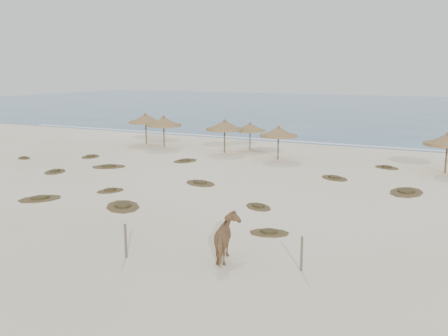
{
  "coord_description": "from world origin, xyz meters",
  "views": [
    {
      "loc": [
        14.61,
        -20.27,
        6.78
      ],
      "look_at": [
        1.89,
        5.0,
        1.26
      ],
      "focal_mm": 40.0,
      "sensor_mm": 36.0,
      "label": 1
    }
  ],
  "objects": [
    {
      "name": "ground",
      "position": [
        0.0,
        0.0,
        0.0
      ],
      "size": [
        160.0,
        160.0,
        0.0
      ],
      "primitive_type": "plane",
      "color": "#FCEFCF",
      "rests_on": "ground"
    },
    {
      "name": "ocean",
      "position": [
        0.0,
        75.0,
        0.0
      ],
      "size": [
        200.0,
        100.0,
        0.01
      ],
      "primitive_type": "cube",
      "color": "#2A5580",
      "rests_on": "ground"
    },
    {
      "name": "foam_line",
      "position": [
        0.0,
        26.0,
        0.0
      ],
      "size": [
        70.0,
        0.6,
        0.01
      ],
      "primitive_type": "cube",
      "color": "white",
      "rests_on": "ground"
    },
    {
      "name": "palapa_0",
      "position": [
        -13.08,
        18.31,
        2.31
      ],
      "size": [
        3.43,
        3.43,
        2.98
      ],
      "rotation": [
        0.0,
        0.0,
        0.08
      ],
      "color": "brown",
      "rests_on": "ground"
    },
    {
      "name": "palapa_1",
      "position": [
        -10.23,
        17.05,
        2.29
      ],
      "size": [
        4.13,
        4.13,
        2.95
      ],
      "rotation": [
        0.0,
        0.0,
        0.41
      ],
      "color": "brown",
      "rests_on": "ground"
    },
    {
      "name": "palapa_2",
      "position": [
        -4.04,
        16.89,
        2.26
      ],
      "size": [
        3.96,
        3.96,
        2.91
      ],
      "rotation": [
        0.0,
        0.0,
        0.33
      ],
      "color": "brown",
      "rests_on": "ground"
    },
    {
      "name": "palapa_3",
      "position": [
        -2.85,
        19.47,
        1.91
      ],
      "size": [
        2.96,
        2.96,
        2.46
      ],
      "rotation": [
        0.0,
        0.0,
        -0.13
      ],
      "color": "brown",
      "rests_on": "ground"
    },
    {
      "name": "palapa_4",
      "position": [
        1.13,
        15.87,
        2.11
      ],
      "size": [
        3.45,
        3.45,
        2.72
      ],
      "rotation": [
        0.0,
        0.0,
        0.21
      ],
      "color": "brown",
      "rests_on": "ground"
    },
    {
      "name": "palapa_5",
      "position": [
        13.13,
        15.86,
        2.24
      ],
      "size": [
        3.53,
        3.53,
        2.89
      ],
      "rotation": [
        0.0,
        0.0,
        -0.16
      ],
      "color": "brown",
      "rests_on": "ground"
    },
    {
      "name": "horse",
      "position": [
        6.98,
        -4.84,
        0.83
      ],
      "size": [
        1.54,
        2.15,
        1.66
      ],
      "primitive_type": "imported",
      "rotation": [
        0.0,
        0.0,
        3.51
      ],
      "color": "#966844",
      "rests_on": "ground"
    },
    {
      "name": "fence_post_near",
      "position": [
        3.53,
        -6.3,
        0.64
      ],
      "size": [
        0.1,
        0.1,
        1.29
      ],
      "primitive_type": "cylinder",
      "rotation": [
        0.0,
        0.0,
        0.01
      ],
      "color": "brown",
      "rests_on": "ground"
    },
    {
      "name": "fence_post_far",
      "position": [
        9.7,
        -4.59,
        0.61
      ],
      "size": [
        0.12,
        0.12,
        1.23
      ],
      "primitive_type": "cylinder",
      "rotation": [
        0.0,
        0.0,
        0.36
      ],
      "color": "brown",
      "rests_on": "ground"
    },
    {
      "name": "scrub_0",
      "position": [
        -10.66,
        4.28,
        0.05
      ],
      "size": [
        1.95,
        2.3,
        0.16
      ],
      "rotation": [
        0.0,
        0.0,
        1.99
      ],
      "color": "brown",
      "rests_on": "ground"
    },
    {
      "name": "scrub_1",
      "position": [
        -8.56,
        7.35,
        0.05
      ],
      "size": [
        2.82,
        2.62,
        0.16
      ],
      "rotation": [
        0.0,
        0.0,
        0.62
      ],
      "color": "brown",
      "rests_on": "ground"
    },
    {
      "name": "scrub_2",
      "position": [
        -3.7,
        1.61,
        0.05
      ],
      "size": [
        1.62,
        1.9,
        0.16
      ],
      "rotation": [
        0.0,
        0.0,
        1.14
      ],
      "color": "brown",
      "rests_on": "ground"
    },
    {
      "name": "scrub_3",
      "position": [
        -0.05,
        5.62,
        0.05
      ],
      "size": [
        2.55,
        2.13,
        0.16
      ],
      "rotation": [
        0.0,
        0.0,
        2.76
      ],
      "color": "brown",
      "rests_on": "ground"
    },
    {
      "name": "scrub_4",
      "position": [
        5.22,
        2.24,
        0.05
      ],
      "size": [
        1.99,
        1.88,
        0.16
      ],
      "rotation": [
        0.0,
        0.0,
        2.49
      ],
      "color": "brown",
      "rests_on": "ground"
    },
    {
      "name": "scrub_5",
      "position": [
        11.51,
        8.87,
        0.05
      ],
      "size": [
        2.04,
        2.87,
        0.16
      ],
      "rotation": [
        0.0,
        0.0,
        1.46
      ],
      "color": "brown",
      "rests_on": "ground"
    },
    {
      "name": "scrub_6",
      "position": [
        -12.64,
        10.07,
        0.05
      ],
      "size": [
        1.79,
        2.24,
        0.16
      ],
      "rotation": [
        0.0,
        0.0,
        1.87
      ],
      "color": "brown",
      "rests_on": "ground"
    },
    {
      "name": "scrub_7",
      "position": [
        6.91,
        10.79,
        0.05
      ],
      "size": [
        2.4,
        2.26,
        0.16
      ],
      "rotation": [
        0.0,
        0.0,
        2.5
      ],
      "color": "brown",
      "rests_on": "ground"
    },
    {
      "name": "scrub_8",
      "position": [
        -16.83,
        7.14,
        0.05
      ],
      "size": [
        1.55,
        1.29,
        0.16
      ],
      "rotation": [
        0.0,
        0.0,
        2.77
      ],
      "color": "brown",
      "rests_on": "ground"
    },
    {
      "name": "scrub_9",
      "position": [
        -0.95,
        -0.78,
        0.05
      ],
      "size": [
        2.92,
        2.92,
        0.16
      ],
      "rotation": [
        0.0,
        0.0,
        2.36
      ],
      "color": "brown",
      "rests_on": "ground"
    },
    {
      "name": "scrub_10",
      "position": [
        9.31,
        16.0,
        0.05
      ],
      "size": [
        2.13,
        1.84,
        0.16
      ],
      "rotation": [
        0.0,
        0.0,
        2.68
      ],
      "color": "brown",
      "rests_on": "ground"
    },
    {
      "name": "scrub_11",
      "position": [
        -5.89,
        -1.54,
        0.05
      ],
      "size": [
        2.46,
        2.66,
        0.16
      ],
      "rotation": [
        0.0,
        0.0,
        0.97
      ],
      "color": "brown",
      "rests_on": "ground"
    },
    {
      "name": "scrub_12",
      "position": [
        7.23,
        -1.35,
        0.05
      ],
      "size": [
        1.95,
        1.59,
        0.16
      ],
      "rotation": [
        0.0,
        0.0,
        0.34
      ],
      "color": "brown",
      "rests_on": "ground"
    },
    {
      "name": "scrub_13",
      "position": [
        -4.87,
        11.84,
        0.05
      ],
      "size": [
        1.8,
        2.37,
        0.16
      ],
      "rotation": [
        0.0,
        0.0,
        1.36
      ],
      "color": "brown",
      "rests_on": "ground"
    }
  ]
}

